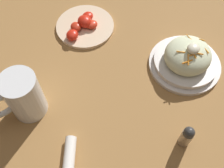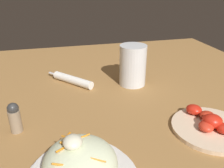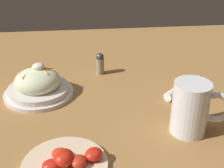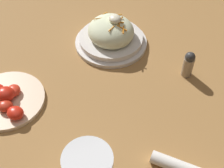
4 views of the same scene
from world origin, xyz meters
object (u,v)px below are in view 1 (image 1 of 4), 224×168
Objects in this scene: salad_plate at (187,59)px; salt_shaker at (187,136)px; beer_mug at (24,98)px; tomato_plate at (84,26)px.

salad_plate is 0.24m from salt_shaker.
beer_mug is 1.90× the size of salt_shaker.
salt_shaker is (-0.20, -0.13, 0.01)m from salad_plate.
salt_shaker is at bearing -61.12° from beer_mug.
tomato_plate is (-0.09, 0.33, -0.02)m from salad_plate.
beer_mug is at bearing 150.06° from salad_plate.
salt_shaker is (0.20, -0.36, -0.02)m from beer_mug.
tomato_plate is at bearing 76.83° from salt_shaker.
salad_plate is at bearing -74.30° from tomato_plate.
salad_plate is at bearing 33.35° from salt_shaker.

